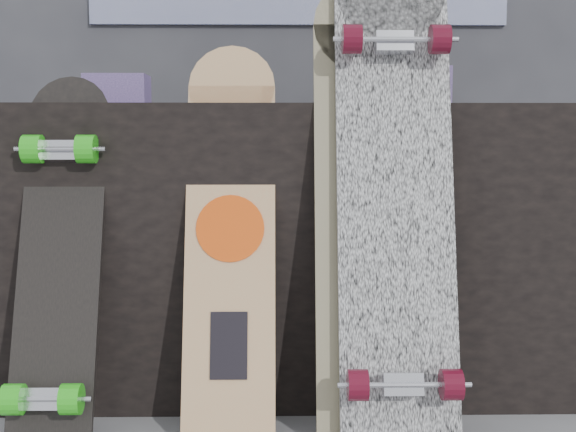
{
  "coord_description": "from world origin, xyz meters",
  "views": [
    {
      "loc": [
        -0.09,
        -1.59,
        0.71
      ],
      "look_at": [
        -0.06,
        0.2,
        0.52
      ],
      "focal_mm": 45.0,
      "sensor_mm": 36.0,
      "label": 1
    }
  ],
  "objects_px": {
    "longboard_cascadia": "(395,170)",
    "skateboard_dark": "(59,248)",
    "longboard_geisha": "(230,224)",
    "longboard_celtic": "(365,188)",
    "vendor_table": "(306,246)"
  },
  "relations": [
    {
      "from": "longboard_cascadia",
      "to": "skateboard_dark",
      "type": "height_order",
      "value": "longboard_cascadia"
    },
    {
      "from": "longboard_geisha",
      "to": "skateboard_dark",
      "type": "relative_size",
      "value": 1.09
    },
    {
      "from": "longboard_geisha",
      "to": "longboard_cascadia",
      "type": "height_order",
      "value": "longboard_cascadia"
    },
    {
      "from": "skateboard_dark",
      "to": "longboard_geisha",
      "type": "bearing_deg",
      "value": 5.06
    },
    {
      "from": "longboard_celtic",
      "to": "longboard_cascadia",
      "type": "bearing_deg",
      "value": -22.64
    },
    {
      "from": "longboard_geisha",
      "to": "longboard_celtic",
      "type": "bearing_deg",
      "value": -3.72
    },
    {
      "from": "vendor_table",
      "to": "longboard_cascadia",
      "type": "bearing_deg",
      "value": -62.19
    },
    {
      "from": "longboard_celtic",
      "to": "longboard_cascadia",
      "type": "height_order",
      "value": "longboard_cascadia"
    },
    {
      "from": "skateboard_dark",
      "to": "longboard_celtic",
      "type": "bearing_deg",
      "value": 1.17
    },
    {
      "from": "longboard_geisha",
      "to": "longboard_celtic",
      "type": "relative_size",
      "value": 0.85
    },
    {
      "from": "longboard_celtic",
      "to": "skateboard_dark",
      "type": "bearing_deg",
      "value": -178.83
    },
    {
      "from": "longboard_cascadia",
      "to": "skateboard_dark",
      "type": "bearing_deg",
      "value": 179.04
    },
    {
      "from": "longboard_geisha",
      "to": "skateboard_dark",
      "type": "height_order",
      "value": "longboard_geisha"
    },
    {
      "from": "vendor_table",
      "to": "longboard_geisha",
      "type": "bearing_deg",
      "value": -121.98
    },
    {
      "from": "longboard_celtic",
      "to": "longboard_cascadia",
      "type": "xyz_separation_m",
      "value": [
        0.07,
        -0.03,
        0.04
      ]
    }
  ]
}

